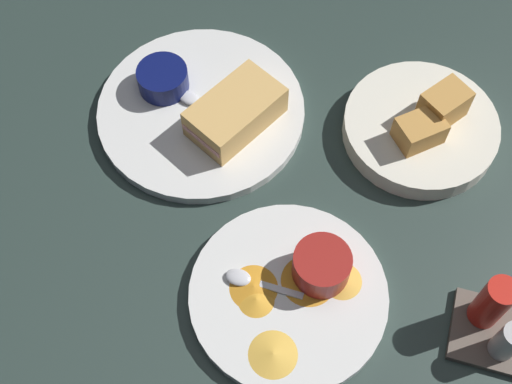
# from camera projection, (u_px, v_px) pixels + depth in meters

# --- Properties ---
(ground_plane) EXTENTS (1.10, 1.10, 0.03)m
(ground_plane) POSITION_uv_depth(u_px,v_px,m) (271.00, 175.00, 0.94)
(ground_plane) COLOR #283833
(plate_sandwich_main) EXTENTS (0.29, 0.29, 0.02)m
(plate_sandwich_main) POSITION_uv_depth(u_px,v_px,m) (201.00, 111.00, 0.97)
(plate_sandwich_main) COLOR silver
(plate_sandwich_main) RESTS_ON ground_plane
(sandwich_half_near) EXTENTS (0.15, 0.13, 0.05)m
(sandwich_half_near) POSITION_uv_depth(u_px,v_px,m) (236.00, 112.00, 0.93)
(sandwich_half_near) COLOR tan
(sandwich_half_near) RESTS_ON plate_sandwich_main
(ramekin_dark_sauce) EXTENTS (0.07, 0.07, 0.03)m
(ramekin_dark_sauce) POSITION_uv_depth(u_px,v_px,m) (163.00, 78.00, 0.96)
(ramekin_dark_sauce) COLOR #0C144C
(ramekin_dark_sauce) RESTS_ON plate_sandwich_main
(spoon_by_dark_ramekin) EXTENTS (0.04, 0.10, 0.01)m
(spoon_by_dark_ramekin) POSITION_uv_depth(u_px,v_px,m) (196.00, 102.00, 0.96)
(spoon_by_dark_ramekin) COLOR silver
(spoon_by_dark_ramekin) RESTS_ON plate_sandwich_main
(plate_chips_companion) EXTENTS (0.24, 0.24, 0.02)m
(plate_chips_companion) POSITION_uv_depth(u_px,v_px,m) (288.00, 295.00, 0.83)
(plate_chips_companion) COLOR silver
(plate_chips_companion) RESTS_ON ground_plane
(ramekin_light_gravy) EXTENTS (0.07, 0.07, 0.04)m
(ramekin_light_gravy) POSITION_uv_depth(u_px,v_px,m) (322.00, 265.00, 0.82)
(ramekin_light_gravy) COLOR maroon
(ramekin_light_gravy) RESTS_ON plate_chips_companion
(spoon_by_gravy_ramekin) EXTENTS (0.02, 0.10, 0.01)m
(spoon_by_gravy_ramekin) POSITION_uv_depth(u_px,v_px,m) (248.00, 280.00, 0.83)
(spoon_by_gravy_ramekin) COLOR silver
(spoon_by_gravy_ramekin) RESTS_ON plate_chips_companion
(plantain_chip_scatter) EXTENTS (0.17, 0.17, 0.01)m
(plantain_chip_scatter) POSITION_uv_depth(u_px,v_px,m) (290.00, 297.00, 0.82)
(plantain_chip_scatter) COLOR gold
(plantain_chip_scatter) RESTS_ON plate_chips_companion
(bread_basket_rear) EXTENTS (0.21, 0.21, 0.08)m
(bread_basket_rear) POSITION_uv_depth(u_px,v_px,m) (422.00, 127.00, 0.94)
(bread_basket_rear) COLOR silver
(bread_basket_rear) RESTS_ON ground_plane
(condiment_caddy) EXTENTS (0.09, 0.09, 0.10)m
(condiment_caddy) POSITION_uv_depth(u_px,v_px,m) (495.00, 321.00, 0.79)
(condiment_caddy) COLOR brown
(condiment_caddy) RESTS_ON ground_plane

